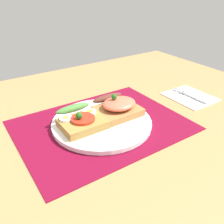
{
  "coord_description": "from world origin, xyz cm",
  "views": [
    {
      "loc": [
        -26.63,
        -44.41,
        32.23
      ],
      "look_at": [
        3.0,
        0.0,
        2.88
      ],
      "focal_mm": 39.41,
      "sensor_mm": 36.0,
      "label": 1
    }
  ],
  "objects_px": {
    "napkin": "(190,96)",
    "fork": "(189,95)",
    "sandwich_egg_tomato": "(80,120)",
    "plate": "(102,123)",
    "sandwich_salmon": "(117,106)"
  },
  "relations": [
    {
      "from": "sandwich_egg_tomato",
      "to": "sandwich_salmon",
      "type": "distance_m",
      "value": 0.11
    },
    {
      "from": "sandwich_egg_tomato",
      "to": "napkin",
      "type": "relative_size",
      "value": 0.74
    },
    {
      "from": "plate",
      "to": "sandwich_salmon",
      "type": "bearing_deg",
      "value": 11.17
    },
    {
      "from": "sandwich_salmon",
      "to": "sandwich_egg_tomato",
      "type": "bearing_deg",
      "value": 179.67
    },
    {
      "from": "sandwich_egg_tomato",
      "to": "sandwich_salmon",
      "type": "relative_size",
      "value": 0.95
    },
    {
      "from": "fork",
      "to": "sandwich_egg_tomato",
      "type": "bearing_deg",
      "value": 177.16
    },
    {
      "from": "napkin",
      "to": "sandwich_salmon",
      "type": "bearing_deg",
      "value": 175.21
    },
    {
      "from": "fork",
      "to": "napkin",
      "type": "bearing_deg",
      "value": -61.21
    },
    {
      "from": "plate",
      "to": "fork",
      "type": "distance_m",
      "value": 0.31
    },
    {
      "from": "sandwich_egg_tomato",
      "to": "fork",
      "type": "bearing_deg",
      "value": -2.84
    },
    {
      "from": "plate",
      "to": "sandwich_salmon",
      "type": "relative_size",
      "value": 2.3
    },
    {
      "from": "napkin",
      "to": "fork",
      "type": "distance_m",
      "value": 0.01
    },
    {
      "from": "plate",
      "to": "fork",
      "type": "relative_size",
      "value": 1.9
    },
    {
      "from": "plate",
      "to": "napkin",
      "type": "height_order",
      "value": "plate"
    },
    {
      "from": "napkin",
      "to": "fork",
      "type": "bearing_deg",
      "value": 118.79
    }
  ]
}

